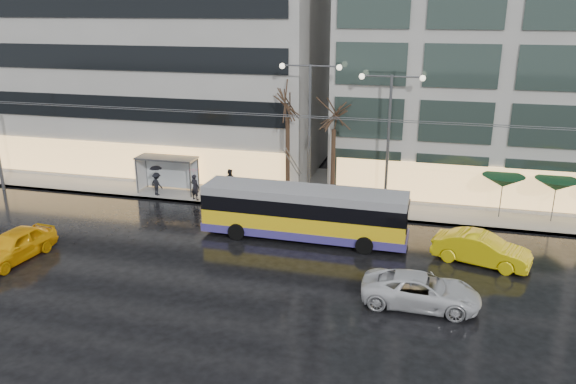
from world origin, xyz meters
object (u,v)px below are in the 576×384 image
(taxi_a, at_px, (14,246))
(bus_shelter, at_px, (163,166))
(trolleybus, at_px, (304,214))
(street_lamp_near, at_px, (310,115))

(taxi_a, bearing_deg, bus_shelter, 84.24)
(trolleybus, height_order, bus_shelter, trolleybus)
(street_lamp_near, bearing_deg, bus_shelter, -179.37)
(bus_shelter, distance_m, taxi_a, 12.42)
(bus_shelter, bearing_deg, trolleybus, -26.34)
(street_lamp_near, xyz_separation_m, taxi_a, (-12.93, -12.22, -5.19))
(bus_shelter, height_order, street_lamp_near, street_lamp_near)
(trolleybus, xyz_separation_m, street_lamp_near, (-0.95, 5.72, 4.55))
(bus_shelter, xyz_separation_m, taxi_a, (-2.55, -12.11, -1.16))
(bus_shelter, relative_size, street_lamp_near, 0.47)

